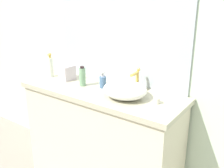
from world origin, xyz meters
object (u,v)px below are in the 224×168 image
(perfume_bottle, at_px, (82,77))
(candle_jar, at_px, (157,101))
(soap_dispenser, at_px, (51,66))
(lotion_bottle, at_px, (103,81))
(sink_basin, at_px, (125,90))
(tissue_box, at_px, (67,72))

(perfume_bottle, xyz_separation_m, candle_jar, (0.68, 0.02, -0.06))
(soap_dispenser, distance_m, perfume_bottle, 0.40)
(soap_dispenser, xyz_separation_m, perfume_bottle, (0.40, -0.02, -0.02))
(lotion_bottle, bearing_deg, candle_jar, -4.95)
(candle_jar, bearing_deg, sink_basin, -173.05)
(sink_basin, xyz_separation_m, lotion_bottle, (-0.26, 0.07, -0.00))
(sink_basin, distance_m, tissue_box, 0.66)
(soap_dispenser, xyz_separation_m, tissue_box, (0.18, 0.03, -0.03))
(perfume_bottle, bearing_deg, lotion_bottle, 19.59)
(candle_jar, bearing_deg, lotion_bottle, 175.05)
(tissue_box, bearing_deg, soap_dispenser, -171.24)
(tissue_box, relative_size, candle_jar, 3.62)
(perfume_bottle, bearing_deg, soap_dispenser, 177.28)
(sink_basin, height_order, candle_jar, sink_basin)
(tissue_box, distance_m, candle_jar, 0.91)
(soap_dispenser, relative_size, candle_jar, 4.79)
(perfume_bottle, xyz_separation_m, tissue_box, (-0.22, 0.05, -0.01))
(lotion_bottle, xyz_separation_m, tissue_box, (-0.39, -0.01, 0.01))
(sink_basin, relative_size, soap_dispenser, 1.52)
(sink_basin, xyz_separation_m, soap_dispenser, (-0.83, 0.03, 0.04))
(perfume_bottle, bearing_deg, candle_jar, 1.31)
(soap_dispenser, distance_m, candle_jar, 1.09)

